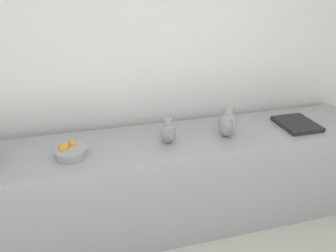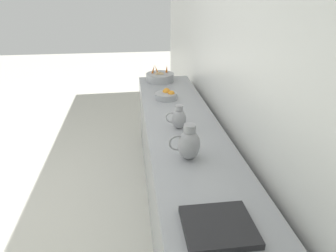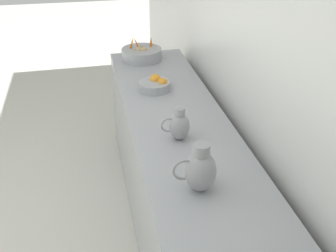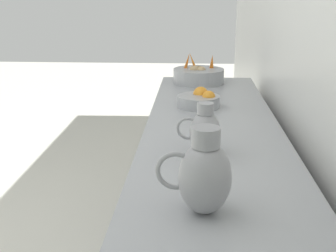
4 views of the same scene
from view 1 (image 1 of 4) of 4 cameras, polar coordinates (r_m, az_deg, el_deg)
tile_wall_left at (r=2.69m, az=10.77°, el=15.34°), size 0.10×8.48×3.00m
prep_counter at (r=2.59m, az=2.41°, el=-10.72°), size 0.63×3.39×0.86m
orange_bowl at (r=2.21m, az=-18.40°, el=-4.59°), size 0.23×0.23×0.10m
metal_pitcher_tall at (r=2.38m, az=11.48°, el=0.56°), size 0.21×0.15×0.25m
metal_pitcher_short at (r=2.24m, az=0.01°, el=-1.19°), size 0.17×0.12×0.20m
counter_sink_basin at (r=2.77m, az=23.68°, el=0.38°), size 0.34×0.30×0.04m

